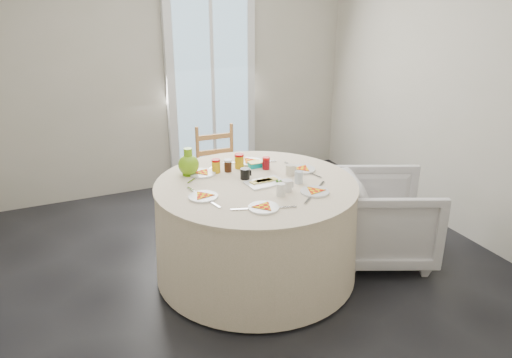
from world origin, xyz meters
name	(u,v)px	position (x,y,z in m)	size (l,w,h in m)	color
floor	(250,268)	(0.00, 0.00, 0.00)	(4.00, 4.00, 0.00)	black
wall_back	(173,69)	(0.00, 2.00, 1.30)	(4.00, 0.02, 2.60)	#BCB5A3
wall_right	(460,88)	(2.00, 0.00, 1.30)	(0.02, 4.00, 2.60)	#BCB5A3
glass_door	(212,90)	(0.40, 1.95, 1.05)	(1.00, 0.08, 2.10)	silver
table	(256,230)	(0.02, -0.08, 0.38)	(1.55, 1.55, 0.79)	beige
wooden_chair	(220,172)	(0.13, 0.99, 0.47)	(0.40, 0.38, 0.90)	#C5704B
armchair	(384,214)	(1.07, -0.28, 0.39)	(0.76, 0.71, 0.78)	silver
place_settings	(256,183)	(0.02, -0.08, 0.77)	(1.11, 1.11, 0.02)	white
jar_cluster	(240,165)	(0.01, 0.20, 0.82)	(0.44, 0.22, 0.13)	brown
butter_tub	(256,165)	(0.16, 0.24, 0.79)	(0.11, 0.08, 0.04)	#04AFAE
green_pitcher	(189,162)	(-0.38, 0.29, 0.87)	(0.16, 0.16, 0.21)	#70AC12
cheese_platter	(265,183)	(0.08, -0.12, 0.77)	(0.28, 0.18, 0.04)	white
mugs_glasses	(273,175)	(0.16, -0.09, 0.81)	(0.55, 0.55, 0.10)	#AFA3A5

